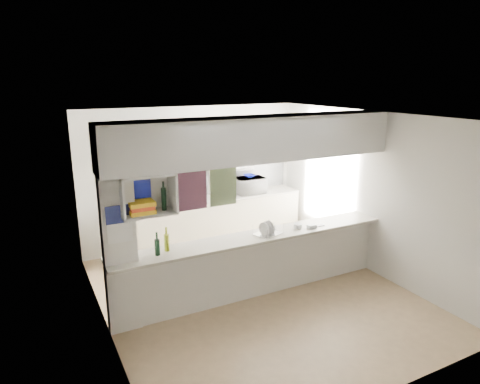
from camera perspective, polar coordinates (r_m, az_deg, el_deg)
floor at (r=6.49m, az=2.03°, el=-13.45°), size 4.80×4.80×0.00m
ceiling at (r=5.73m, az=2.28°, el=10.06°), size 4.80×4.80×0.00m
wall_back at (r=8.09m, az=-6.27°, el=2.09°), size 4.20×0.00×4.20m
wall_left at (r=5.32m, az=-18.02°, el=-5.44°), size 0.00×4.80×4.80m
wall_right at (r=7.22m, az=16.81°, el=-0.04°), size 0.00×4.80×4.80m
servery_partition at (r=5.81m, az=0.69°, el=0.71°), size 4.20×0.50×2.60m
cubby_shelf at (r=5.24m, az=-12.53°, el=-0.65°), size 0.65×0.35×0.50m
kitchen_run at (r=8.03m, az=-4.42°, el=-1.46°), size 3.60×0.63×2.24m
microwave at (r=8.28m, az=1.36°, el=0.88°), size 0.57×0.40×0.31m
bowl at (r=8.26m, az=1.22°, el=2.16°), size 0.22×0.22×0.05m
dish_rack at (r=6.15m, az=3.77°, el=-4.91°), size 0.46×0.40×0.21m
cup at (r=6.16m, az=4.22°, el=-5.07°), size 0.16×0.16×0.10m
wine_bottles at (r=5.58m, az=-10.34°, el=-6.86°), size 0.22×0.15×0.32m
plastic_tubs at (r=6.48m, az=8.54°, el=-4.51°), size 0.48×0.21×0.06m
utensil_jar at (r=7.90m, az=-6.31°, el=-0.57°), size 0.09×0.09×0.13m
knife_block at (r=7.84m, az=-7.90°, el=-0.49°), size 0.11×0.10×0.20m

